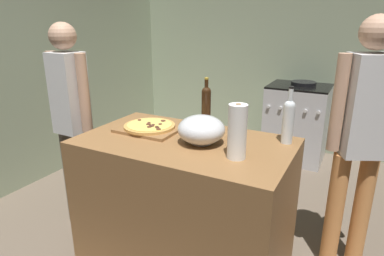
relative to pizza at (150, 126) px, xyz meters
The scene contains 13 objects.
ground_plane 1.36m from the pizza, 67.74° to the left, with size 4.67×3.77×0.02m, color #6B5B4C.
kitchen_wall_rear 2.59m from the pizza, 81.69° to the left, with size 4.67×0.10×2.60m, color #99A889.
kitchen_wall_left 1.97m from the pizza, 152.12° to the left, with size 0.10×3.77×2.60m, color #99A889.
counter 0.57m from the pizza, 11.54° to the right, with size 1.31×0.77×0.91m, color olive.
cutting_board 0.02m from the pizza, behind, with size 0.40×0.32×0.02m, color olive.
pizza is the anchor object (origin of this frame).
mixing_bowl 0.43m from the pizza, ahead, with size 0.28×0.28×0.17m.
paper_towel_roll 0.71m from the pizza, 14.16° to the right, with size 0.10×0.10×0.30m.
wine_bottle_amber 0.41m from the pizza, 40.44° to the left, with size 0.06×0.06×0.34m.
wine_bottle_clear 0.90m from the pizza, 12.07° to the left, with size 0.07×0.07×0.35m.
stove 2.27m from the pizza, 74.69° to the left, with size 0.67×0.59×0.93m.
person_in_stripes 0.69m from the pizza, behind, with size 0.38×0.21×1.60m.
person_in_red 1.33m from the pizza, 18.25° to the left, with size 0.36×0.28×1.65m.
Camera 1 is at (0.87, -1.08, 1.63)m, focal length 31.33 mm.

